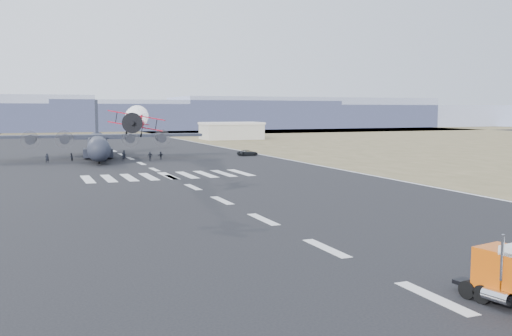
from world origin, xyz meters
TOP-DOWN VIEW (x-y plane):
  - ground at (0.00, 0.00)m, footprint 500.00×500.00m
  - scrub_far at (0.00, 230.00)m, footprint 500.00×80.00m
  - runway_markings at (0.00, 60.00)m, footprint 60.00×260.00m
  - ridge_seg_d at (0.00, 260.00)m, footprint 150.00×50.00m
  - ridge_seg_e at (65.00, 260.00)m, footprint 150.00×50.00m
  - ridge_seg_f at (130.00, 260.00)m, footprint 150.00×50.00m
  - ridge_seg_g at (195.00, 260.00)m, footprint 150.00×50.00m
  - hangar_right at (46.00, 150.00)m, footprint 20.50×12.50m
  - aerobatic_biplane at (-9.38, 23.84)m, footprint 5.89×5.42m
  - smoke_trail at (-4.16, 52.80)m, footprint 8.25×35.84m
  - transport_aircraft at (-6.19, 87.03)m, footprint 43.06×35.37m
  - support_vehicle at (25.50, 81.58)m, footprint 4.79×2.45m
  - crew_a at (-16.56, 79.25)m, footprint 0.70×0.58m
  - crew_b at (-11.93, 82.62)m, footprint 0.84×0.89m
  - crew_c at (-2.35, 78.20)m, footprint 1.19×0.71m
  - crew_d at (2.79, 77.19)m, footprint 1.14×0.73m
  - crew_e at (-5.89, 78.55)m, footprint 1.00×0.90m
  - crew_f at (5.57, 80.06)m, footprint 1.49×1.19m
  - crew_g at (-1.39, 83.10)m, footprint 0.82×0.86m
  - crew_h at (-7.92, 81.10)m, footprint 0.94×0.94m

SIDE VIEW (x-z plane):
  - ground at x=0.00m, z-range 0.00..0.00m
  - scrub_far at x=0.00m, z-range 0.00..0.00m
  - runway_markings at x=0.00m, z-range 0.00..0.01m
  - support_vehicle at x=25.50m, z-range 0.00..1.29m
  - crew_b at x=-11.93m, z-range 0.00..1.57m
  - crew_f at x=5.57m, z-range 0.00..1.58m
  - crew_h at x=-7.92m, z-range 0.00..1.70m
  - crew_c at x=-2.35m, z-range 0.00..1.72m
  - crew_e at x=-5.89m, z-range 0.00..1.75m
  - crew_d at x=2.79m, z-range 0.00..1.80m
  - crew_g at x=-1.39m, z-range 0.00..1.84m
  - crew_a at x=-16.56m, z-range 0.00..1.89m
  - hangar_right at x=46.00m, z-range 0.06..5.96m
  - transport_aircraft at x=-6.19m, z-range -3.01..9.41m
  - ridge_seg_d at x=0.00m, z-range 0.00..13.00m
  - ridge_seg_g at x=195.00m, z-range 0.00..13.00m
  - ridge_seg_e at x=65.00m, z-range 0.00..15.00m
  - ridge_seg_f at x=130.00m, z-range 0.00..17.00m
  - aerobatic_biplane at x=-9.38m, z-range 7.46..10.18m
  - smoke_trail at x=-4.16m, z-range 7.24..10.94m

